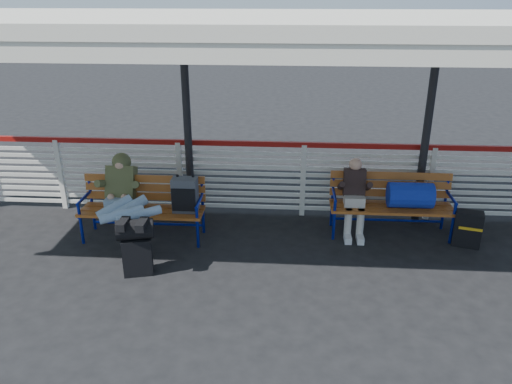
# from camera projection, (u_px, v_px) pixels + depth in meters

# --- Properties ---
(ground) EXTENTS (60.00, 60.00, 0.00)m
(ground) POSITION_uv_depth(u_px,v_px,m) (304.00, 276.00, 6.48)
(ground) COLOR black
(ground) RESTS_ON ground
(fence) EXTENTS (12.08, 0.08, 1.24)m
(fence) POSITION_uv_depth(u_px,v_px,m) (303.00, 177.00, 7.98)
(fence) COLOR silver
(fence) RESTS_ON ground
(canopy) EXTENTS (12.60, 3.60, 3.16)m
(canopy) POSITION_uv_depth(u_px,v_px,m) (311.00, 25.00, 6.12)
(canopy) COLOR silver
(canopy) RESTS_ON ground
(luggage_stack) EXTENTS (0.51, 0.36, 0.77)m
(luggage_stack) POSITION_uv_depth(u_px,v_px,m) (136.00, 245.00, 6.39)
(luggage_stack) COLOR black
(luggage_stack) RESTS_ON ground
(bench_left) EXTENTS (1.80, 0.56, 0.97)m
(bench_left) POSITION_uv_depth(u_px,v_px,m) (159.00, 199.00, 7.25)
(bench_left) COLOR #AE6221
(bench_left) RESTS_ON ground
(bench_right) EXTENTS (1.80, 0.56, 0.92)m
(bench_right) POSITION_uv_depth(u_px,v_px,m) (402.00, 197.00, 7.35)
(bench_right) COLOR #AE6221
(bench_right) RESTS_ON ground
(traveler_man) EXTENTS (0.93, 1.64, 0.77)m
(traveler_man) POSITION_uv_depth(u_px,v_px,m) (125.00, 204.00, 6.94)
(traveler_man) COLOR #95B2C9
(traveler_man) RESTS_ON ground
(companion_person) EXTENTS (0.32, 0.66, 1.15)m
(companion_person) POSITION_uv_depth(u_px,v_px,m) (354.00, 196.00, 7.40)
(companion_person) COLOR beige
(companion_person) RESTS_ON ground
(suitcase_side) EXTENTS (0.42, 0.32, 0.52)m
(suitcase_side) POSITION_uv_depth(u_px,v_px,m) (467.00, 229.00, 7.15)
(suitcase_side) COLOR black
(suitcase_side) RESTS_ON ground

